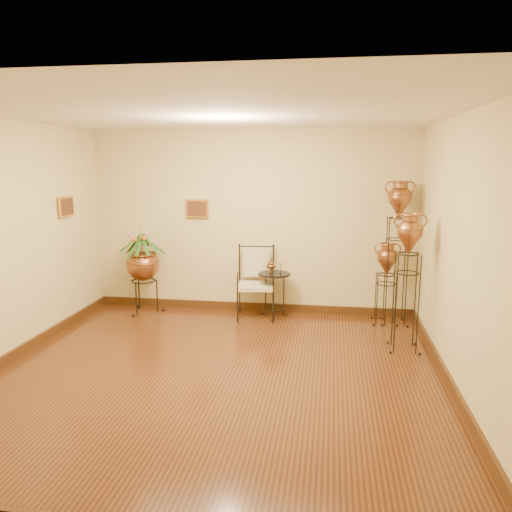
# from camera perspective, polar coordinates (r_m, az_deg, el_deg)

# --- Properties ---
(ground) EXTENTS (5.00, 5.00, 0.00)m
(ground) POSITION_cam_1_polar(r_m,az_deg,el_deg) (5.68, -4.59, -13.34)
(ground) COLOR #573014
(ground) RESTS_ON ground
(room_shell) EXTENTS (5.02, 5.02, 2.81)m
(room_shell) POSITION_cam_1_polar(r_m,az_deg,el_deg) (5.23, -4.92, 4.30)
(room_shell) COLOR #D1BB87
(room_shell) RESTS_ON ground
(amphora_tall) EXTENTS (0.43, 0.43, 2.08)m
(amphora_tall) POSITION_cam_1_polar(r_m,az_deg,el_deg) (7.37, 15.81, 0.51)
(amphora_tall) COLOR black
(amphora_tall) RESTS_ON ground
(amphora_mid) EXTENTS (0.48, 0.48, 1.73)m
(amphora_mid) POSITION_cam_1_polar(r_m,az_deg,el_deg) (6.38, 16.86, -2.80)
(amphora_mid) COLOR black
(amphora_mid) RESTS_ON ground
(amphora_short) EXTENTS (0.47, 0.47, 1.20)m
(amphora_short) POSITION_cam_1_polar(r_m,az_deg,el_deg) (7.44, 14.64, -2.98)
(amphora_short) COLOR black
(amphora_short) RESTS_ON ground
(planter_urn) EXTENTS (0.80, 0.80, 1.45)m
(planter_urn) POSITION_cam_1_polar(r_m,az_deg,el_deg) (7.88, -12.83, -0.57)
(planter_urn) COLOR black
(planter_urn) RESTS_ON ground
(armchair) EXTENTS (0.66, 0.63, 1.07)m
(armchair) POSITION_cam_1_polar(r_m,az_deg,el_deg) (7.45, -0.01, -3.11)
(armchair) COLOR black
(armchair) RESTS_ON ground
(side_table) EXTENTS (0.59, 0.59, 0.87)m
(side_table) POSITION_cam_1_polar(r_m,az_deg,el_deg) (7.50, 2.08, -4.41)
(side_table) COLOR black
(side_table) RESTS_ON ground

